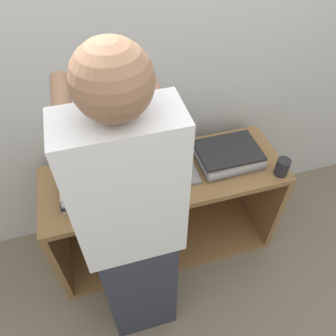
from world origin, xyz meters
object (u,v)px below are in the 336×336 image
(laptop_open, at_px, (162,160))
(laptop_stack_left, at_px, (95,183))
(laptop_stack_right, at_px, (228,155))
(person, at_px, (133,234))
(mug, at_px, (282,167))

(laptop_open, relative_size, laptop_stack_left, 0.94)
(laptop_stack_right, xyz_separation_m, person, (-0.64, -0.44, 0.11))
(laptop_stack_right, bearing_deg, laptop_stack_left, -179.85)
(person, relative_size, mug, 16.70)
(laptop_open, xyz_separation_m, laptop_stack_right, (0.38, -0.06, -0.01))
(person, bearing_deg, mug, 16.51)
(mug, bearing_deg, laptop_stack_left, 170.14)
(laptop_open, xyz_separation_m, mug, (0.62, -0.23, -0.00))
(laptop_stack_left, relative_size, mug, 3.63)
(laptop_open, bearing_deg, mug, -20.52)
(laptop_stack_right, relative_size, mug, 3.55)
(laptop_stack_right, height_order, person, person)
(person, xyz_separation_m, mug, (0.88, 0.26, -0.11))
(laptop_open, relative_size, person, 0.20)
(laptop_stack_left, bearing_deg, laptop_stack_right, 0.15)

